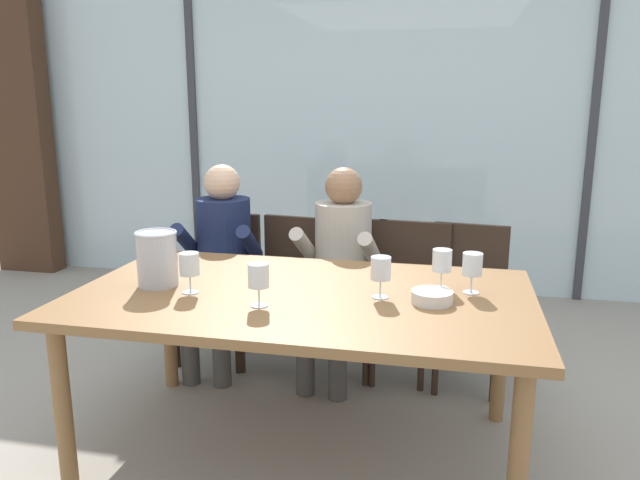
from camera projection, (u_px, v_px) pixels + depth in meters
ground at (343, 360)px, 3.70m from camera, size 14.00×14.00×0.00m
window_glass_panel at (380, 131)px, 4.91m from camera, size 7.14×0.03×2.60m
window_mullion_left at (194, 130)px, 5.23m from camera, size 0.06×0.06×2.60m
window_mullion_right at (592, 134)px, 4.56m from camera, size 0.06×0.06×2.60m
hillside_vineyard at (409, 157)px, 8.11m from camera, size 13.14×2.40×1.63m
curtain_heavy_drape at (19, 129)px, 5.42m from camera, size 0.56×0.20×2.60m
dining_table at (302, 308)px, 2.60m from camera, size 1.94×1.13×0.74m
chair_near_curtain at (223, 275)px, 3.73m from camera, size 0.44×0.44×0.86m
chair_left_of_center at (291, 280)px, 3.62m from camera, size 0.49×0.49×0.86m
chair_center at (348, 282)px, 3.56m from camera, size 0.44×0.44×0.86m
chair_right_of_center at (410, 287)px, 3.47m from camera, size 0.48×0.48×0.86m
chair_near_window_right at (467, 291)px, 3.40m from camera, size 0.49×0.49×0.86m
person_navy_polo at (221, 253)px, 3.55m from camera, size 0.48×0.63×1.18m
person_beige_jumper at (339, 260)px, 3.40m from camera, size 0.49×0.63×1.18m
ice_bucket_primary at (157, 258)px, 2.65m from camera, size 0.18×0.18×0.24m
tasting_bowl at (432, 297)px, 2.44m from camera, size 0.17×0.17×0.05m
wine_glass_by_left_taster at (189, 266)px, 2.55m from camera, size 0.08×0.08×0.17m
wine_glass_near_bucket at (259, 277)px, 2.38m from camera, size 0.08×0.08×0.17m
wine_glass_center_pour at (381, 270)px, 2.49m from camera, size 0.08×0.08×0.17m
wine_glass_by_right_taster at (472, 265)px, 2.55m from camera, size 0.08×0.08×0.17m
wine_glass_spare_empty at (442, 262)px, 2.61m from camera, size 0.08×0.08×0.17m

